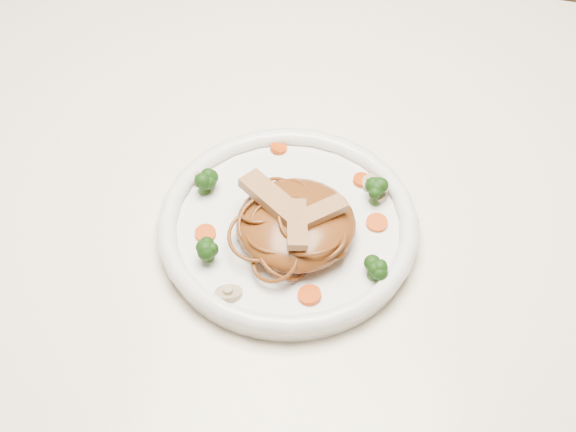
# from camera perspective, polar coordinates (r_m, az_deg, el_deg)

# --- Properties ---
(table) EXTENTS (1.20, 0.80, 0.75)m
(table) POSITION_cam_1_polar(r_m,az_deg,el_deg) (0.97, -0.35, -0.72)
(table) COLOR white
(table) RESTS_ON ground
(plate) EXTENTS (0.33, 0.33, 0.02)m
(plate) POSITION_cam_1_polar(r_m,az_deg,el_deg) (0.82, 0.00, -0.98)
(plate) COLOR white
(plate) RESTS_ON table
(noodle_mound) EXTENTS (0.15, 0.15, 0.04)m
(noodle_mound) POSITION_cam_1_polar(r_m,az_deg,el_deg) (0.80, 0.58, -0.56)
(noodle_mound) COLOR brown
(noodle_mound) RESTS_ON plate
(chicken_a) EXTENTS (0.06, 0.05, 0.01)m
(chicken_a) POSITION_cam_1_polar(r_m,az_deg,el_deg) (0.78, 2.18, 0.22)
(chicken_a) COLOR tan
(chicken_a) RESTS_ON noodle_mound
(chicken_b) EXTENTS (0.08, 0.06, 0.01)m
(chicken_b) POSITION_cam_1_polar(r_m,az_deg,el_deg) (0.79, -1.16, 1.27)
(chicken_b) COLOR tan
(chicken_b) RESTS_ON noodle_mound
(chicken_c) EXTENTS (0.03, 0.06, 0.01)m
(chicken_c) POSITION_cam_1_polar(r_m,az_deg,el_deg) (0.77, 0.63, -0.58)
(chicken_c) COLOR tan
(chicken_c) RESTS_ON noodle_mound
(broccoli_0) EXTENTS (0.03, 0.03, 0.03)m
(broccoli_0) POSITION_cam_1_polar(r_m,az_deg,el_deg) (0.83, 6.32, 1.78)
(broccoli_0) COLOR #1B430E
(broccoli_0) RESTS_ON plate
(broccoli_1) EXTENTS (0.03, 0.03, 0.03)m
(broccoli_1) POSITION_cam_1_polar(r_m,az_deg,el_deg) (0.84, -6.08, 2.47)
(broccoli_1) COLOR #1B430E
(broccoli_1) RESTS_ON plate
(broccoli_2) EXTENTS (0.04, 0.04, 0.03)m
(broccoli_2) POSITION_cam_1_polar(r_m,az_deg,el_deg) (0.78, -5.82, -2.20)
(broccoli_2) COLOR #1B430E
(broccoli_2) RESTS_ON plate
(broccoli_3) EXTENTS (0.02, 0.02, 0.03)m
(broccoli_3) POSITION_cam_1_polar(r_m,az_deg,el_deg) (0.77, 6.21, -3.71)
(broccoli_3) COLOR #1B430E
(broccoli_3) RESTS_ON plate
(carrot_0) EXTENTS (0.02, 0.02, 0.00)m
(carrot_0) POSITION_cam_1_polar(r_m,az_deg,el_deg) (0.86, 5.30, 2.56)
(carrot_0) COLOR #B83B06
(carrot_0) RESTS_ON plate
(carrot_1) EXTENTS (0.03, 0.03, 0.00)m
(carrot_1) POSITION_cam_1_polar(r_m,az_deg,el_deg) (0.81, -5.90, -1.24)
(carrot_1) COLOR #B83B06
(carrot_1) RESTS_ON plate
(carrot_2) EXTENTS (0.03, 0.03, 0.00)m
(carrot_2) POSITION_cam_1_polar(r_m,az_deg,el_deg) (0.82, 6.34, -0.49)
(carrot_2) COLOR #B83B06
(carrot_2) RESTS_ON plate
(carrot_3) EXTENTS (0.02, 0.02, 0.00)m
(carrot_3) POSITION_cam_1_polar(r_m,az_deg,el_deg) (0.89, -0.67, 4.87)
(carrot_3) COLOR #B83B06
(carrot_3) RESTS_ON plate
(carrot_4) EXTENTS (0.02, 0.02, 0.00)m
(carrot_4) POSITION_cam_1_polar(r_m,az_deg,el_deg) (0.76, 1.54, -5.64)
(carrot_4) COLOR #B83B06
(carrot_4) RESTS_ON plate
(mushroom_0) EXTENTS (0.04, 0.04, 0.01)m
(mushroom_0) POSITION_cam_1_polar(r_m,az_deg,el_deg) (0.77, -4.28, -5.52)
(mushroom_0) COLOR beige
(mushroom_0) RESTS_ON plate
(mushroom_1) EXTENTS (0.03, 0.03, 0.01)m
(mushroom_1) POSITION_cam_1_polar(r_m,az_deg,el_deg) (0.85, 6.55, 1.62)
(mushroom_1) COLOR beige
(mushroom_1) RESTS_ON plate
(mushroom_2) EXTENTS (0.03, 0.03, 0.01)m
(mushroom_2) POSITION_cam_1_polar(r_m,az_deg,el_deg) (0.86, -6.42, 2.66)
(mushroom_2) COLOR beige
(mushroom_2) RESTS_ON plate
(mushroom_3) EXTENTS (0.02, 0.02, 0.01)m
(mushroom_3) POSITION_cam_1_polar(r_m,az_deg,el_deg) (0.86, 5.81, 2.37)
(mushroom_3) COLOR beige
(mushroom_3) RESTS_ON plate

